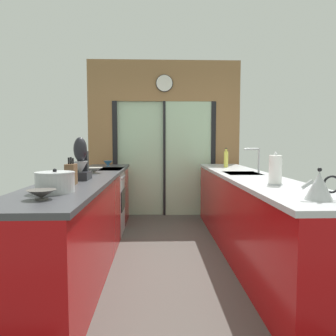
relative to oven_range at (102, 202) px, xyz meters
name	(u,v)px	position (x,y,z in m)	size (l,w,h in m)	color
ground_plane	(168,248)	(0.91, -0.65, -0.47)	(5.04, 7.60, 0.02)	#4C4742
back_wall_unit	(164,129)	(0.91, 1.15, 1.07)	(2.64, 0.12, 2.70)	olive
left_counter_run	(85,220)	(0.00, -1.12, 0.01)	(0.62, 3.80, 0.92)	#AD0C0F
right_counter_run	(249,215)	(1.82, -0.95, 0.01)	(0.62, 3.80, 0.92)	#AD0C0F
sink_faucet	(257,157)	(1.97, -0.70, 0.66)	(0.19, 0.02, 0.30)	#B7BABC
oven_range	(102,202)	(0.00, 0.00, 0.00)	(0.60, 0.60, 0.92)	#B7BABC
mixing_bowl_near	(41,194)	(0.02, -2.44, 0.50)	(0.19, 0.19, 0.06)	#514C47
mixing_bowl_mid	(94,170)	(0.02, -0.66, 0.50)	(0.21, 0.21, 0.07)	gray
mixing_bowl_far	(108,163)	(0.02, 0.47, 0.51)	(0.14, 0.14, 0.09)	teal
knife_block	(71,174)	(0.02, -1.70, 0.56)	(0.08, 0.14, 0.24)	brown
stand_mixer	(81,163)	(0.02, -1.32, 0.63)	(0.17, 0.27, 0.42)	black
stock_pot	(55,182)	(0.02, -2.15, 0.54)	(0.28, 0.28, 0.18)	#B7BABC
kettle	(319,186)	(1.80, -2.53, 0.56)	(0.26, 0.17, 0.21)	#B7BABC
soap_bottle	(226,159)	(1.80, 0.21, 0.59)	(0.06, 0.06, 0.29)	#D1CC4C
paper_towel_roll	(275,170)	(1.80, -1.77, 0.59)	(0.13, 0.13, 0.29)	#B7BABC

